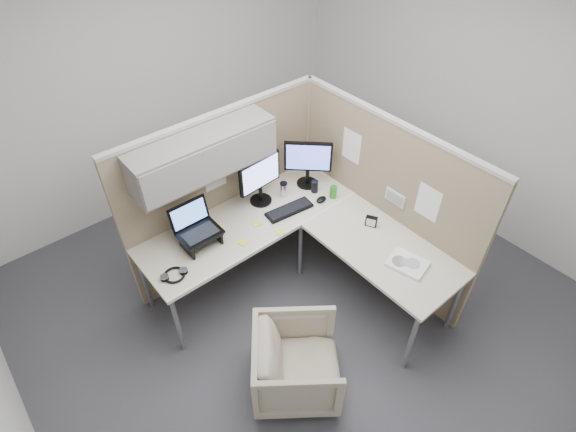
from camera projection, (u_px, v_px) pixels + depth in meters
ground at (297, 302)px, 4.17m from camera, size 4.50×4.50×0.00m
partition_back at (216, 175)px, 3.81m from camera, size 2.00×0.36×1.63m
partition_right at (379, 199)px, 4.02m from camera, size 0.07×2.03×1.63m
desk at (299, 236)px, 3.85m from camera, size 2.00×1.98×0.73m
office_chair at (297, 361)px, 3.37m from camera, size 0.86×0.87×0.66m
monitor_left at (260, 177)px, 3.94m from camera, size 0.44×0.20×0.47m
monitor_right at (308, 160)px, 4.13m from camera, size 0.34×0.33×0.47m
laptop_station at (198, 231)px, 3.64m from camera, size 0.34×0.29×0.35m
keyboard at (289, 210)px, 4.02m from camera, size 0.45×0.20×0.02m
mouse at (321, 199)px, 4.11m from camera, size 0.11×0.08×0.04m
travel_mug at (284, 189)px, 4.14m from camera, size 0.07×0.07×0.15m
soda_can_green at (333, 192)px, 4.13m from camera, size 0.07×0.07×0.12m
soda_can_silver at (315, 186)px, 4.19m from camera, size 0.07×0.07×0.12m
sticky_note_c at (218, 227)px, 3.86m from camera, size 0.09×0.09×0.01m
sticky_note_b at (280, 231)px, 3.82m from camera, size 0.09×0.09×0.01m
sticky_note_a at (243, 242)px, 3.73m from camera, size 0.10×0.10×0.01m
sticky_note_d at (257, 224)px, 3.90m from camera, size 0.09×0.09×0.01m
headphones at (174, 275)px, 3.45m from camera, size 0.21×0.20×0.03m
paper_stack at (407, 264)px, 3.53m from camera, size 0.29×0.34×0.03m
desk_clock at (371, 221)px, 3.85m from camera, size 0.08×0.10×0.10m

